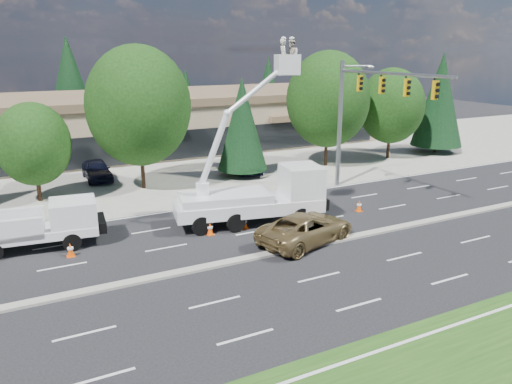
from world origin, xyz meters
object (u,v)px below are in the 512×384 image
utility_pickup (44,229)px  signal_mast (360,106)px  bucket_truck (262,186)px  minivan (306,228)px

utility_pickup → signal_mast: bearing=8.8°
signal_mast → bucket_truck: size_ratio=0.98×
utility_pickup → bucket_truck: (11.61, -1.67, 1.24)m
utility_pickup → minivan: 13.38m
bucket_truck → minivan: (0.57, -3.88, -1.42)m
utility_pickup → bucket_truck: size_ratio=0.61×
signal_mast → bucket_truck: bucket_truck is taller
bucket_truck → minivan: bearing=-69.8°
signal_mast → minivan: (-8.29, -6.44, -5.27)m
signal_mast → utility_pickup: signal_mast is taller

